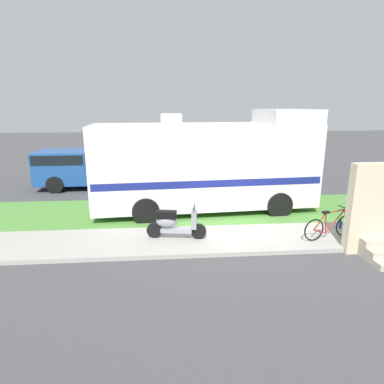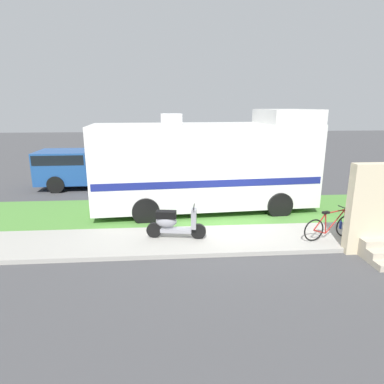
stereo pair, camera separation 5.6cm
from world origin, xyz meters
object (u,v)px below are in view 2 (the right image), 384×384
at_px(bicycle, 330,226).
at_px(bottle_spare, 341,225).
at_px(motorhome_rv, 207,164).
at_px(pickup_truck_near, 84,168).
at_px(scooter, 174,223).

relative_size(bicycle, bottle_spare, 5.97).
distance_m(motorhome_rv, pickup_truck_near, 6.76).
height_order(motorhome_rv, bottle_spare, motorhome_rv).
bearing_deg(pickup_truck_near, motorhome_rv, -36.48).
xyz_separation_m(bicycle, pickup_truck_near, (-8.50, 7.29, 0.46)).
bearing_deg(bicycle, scooter, 174.83).
bearing_deg(bottle_spare, scooter, -176.22).
distance_m(pickup_truck_near, bottle_spare, 11.35).
xyz_separation_m(motorhome_rv, bottle_spare, (3.84, -2.56, -1.51)).
relative_size(motorhome_rv, bicycle, 4.76).
relative_size(scooter, pickup_truck_near, 0.32).
bearing_deg(motorhome_rv, bottle_spare, -33.74).
height_order(scooter, bicycle, scooter).
distance_m(scooter, pickup_truck_near, 8.03).
height_order(bicycle, pickup_truck_near, pickup_truck_near).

